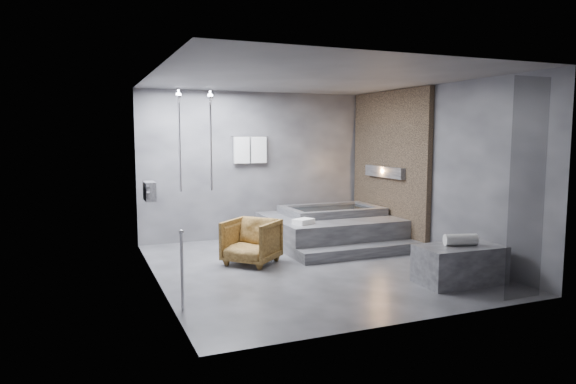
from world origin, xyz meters
name	(u,v)px	position (x,y,z in m)	size (l,w,h in m)	color
room	(327,151)	(0.40, 0.24, 1.73)	(5.00, 5.04, 2.82)	#2E2E31
tub_deck	(329,229)	(1.05, 1.45, 0.25)	(2.20, 2.00, 0.50)	#333336
tub_step	(362,251)	(1.05, 0.27, 0.09)	(2.20, 0.36, 0.18)	#333336
concrete_bench	(460,264)	(1.50, -1.53, 0.25)	(1.13, 0.62, 0.51)	#333335
driftwood_chair	(251,241)	(-0.75, 0.54, 0.35)	(0.74, 0.76, 0.69)	#442D11
rolled_towel	(461,240)	(1.52, -1.51, 0.59)	(0.16, 0.16, 0.44)	silver
deck_towel	(303,221)	(0.27, 0.86, 0.54)	(0.33, 0.24, 0.09)	white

